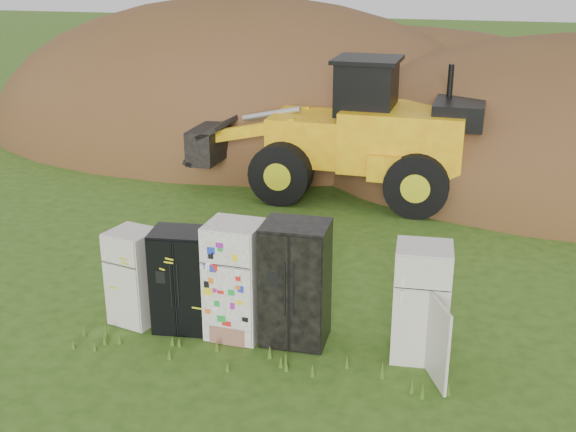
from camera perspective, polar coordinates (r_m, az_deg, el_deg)
name	(u,v)px	position (r m, az deg, el deg)	size (l,w,h in m)	color
ground	(274,337)	(11.76, -1.15, -9.51)	(120.00, 120.00, 0.00)	#2B4C14
fridge_leftmost	(135,277)	(12.15, -12.03, -4.70)	(0.71, 0.68, 1.60)	silver
fridge_black_side	(181,280)	(11.79, -8.42, -5.01)	(0.88, 0.70, 1.69)	black
fridge_sticker	(235,280)	(11.46, -4.18, -5.05)	(0.85, 0.78, 1.90)	white
fridge_dark_mid	(296,283)	(11.25, 0.60, -5.31)	(1.00, 0.82, 1.97)	black
fridge_open_door	(421,302)	(11.02, 10.48, -6.70)	(0.82, 0.75, 1.80)	silver
wheel_loader	(331,127)	(18.12, 3.39, 7.06)	(7.15, 2.90, 3.46)	yellow
dirt_mound_left	(244,127)	(25.72, -3.48, 7.02)	(18.07, 13.55, 8.96)	#4F3619
dirt_mound_back	(392,112)	(28.53, 8.19, 8.15)	(18.61, 12.41, 6.44)	#4F3619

